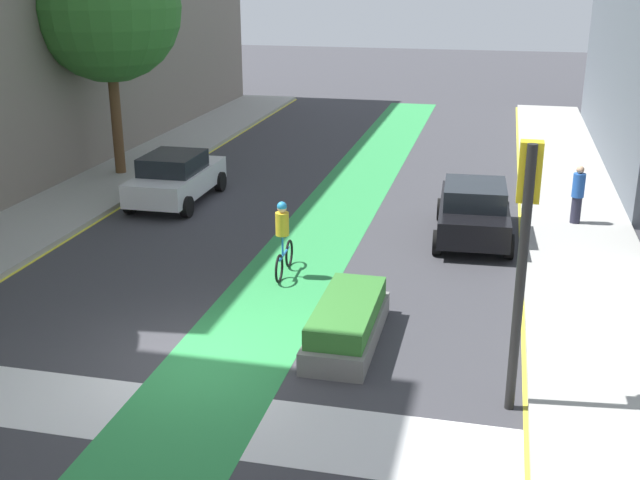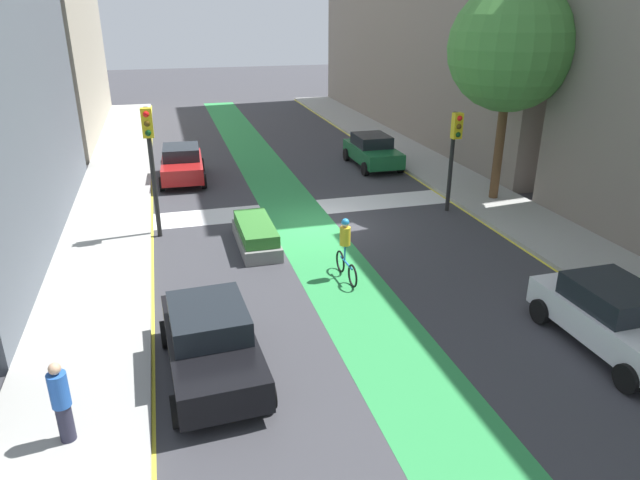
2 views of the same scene
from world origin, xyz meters
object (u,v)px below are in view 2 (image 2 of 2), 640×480
car_green_left_near (372,151)px  car_red_right_near (182,163)px  car_white_left_far (615,317)px  cyclist_in_lane (346,248)px  street_tree_near (511,48)px  median_planter (256,235)px  pedestrian_sidewalk_right_a (61,402)px  traffic_signal_near_left (454,143)px  traffic_signal_near_right (150,149)px  car_black_right_far (211,341)px

car_green_left_near → car_red_right_near: (9.33, 0.05, 0.00)m
car_white_left_far → cyclist_in_lane: (4.92, -5.22, 0.17)m
cyclist_in_lane → street_tree_near: bearing=-146.9°
median_planter → car_green_left_near: bearing=-130.0°
car_green_left_near → car_white_left_far: same height
car_white_left_far → cyclist_in_lane: 7.17m
street_tree_near → median_planter: bearing=12.2°
pedestrian_sidewalk_right_a → car_green_left_near: bearing=-125.4°
street_tree_near → traffic_signal_near_left: bearing=17.2°
traffic_signal_near_right → pedestrian_sidewalk_right_a: 10.53m
traffic_signal_near_right → traffic_signal_near_left: size_ratio=1.16×
traffic_signal_near_right → car_white_left_far: traffic_signal_near_right is taller
median_planter → car_red_right_near: bearing=-77.2°
traffic_signal_near_right → car_red_right_near: size_ratio=1.05×
car_black_right_far → car_white_left_far: (-9.18, 1.45, 0.00)m
traffic_signal_near_right → median_planter: 4.49m
car_white_left_far → street_tree_near: bearing=-107.1°
car_black_right_far → cyclist_in_lane: 5.69m
car_red_right_near → median_planter: size_ratio=1.33×
traffic_signal_near_right → cyclist_in_lane: size_ratio=2.42×
car_white_left_far → street_tree_near: (-3.24, -10.54, 5.24)m
traffic_signal_near_left → car_green_left_near: bearing=-85.8°
cyclist_in_lane → car_black_right_far: bearing=41.5°
traffic_signal_near_right → cyclist_in_lane: bearing=137.8°
street_tree_near → car_green_left_near: bearing=-65.6°
traffic_signal_near_left → car_white_left_far: bearing=85.2°
traffic_signal_near_right → traffic_signal_near_left: bearing=178.9°
traffic_signal_near_left → median_planter: traffic_signal_near_left is taller
traffic_signal_near_left → car_red_right_near: 12.37m
car_red_right_near → cyclist_in_lane: size_ratio=2.30×
car_red_right_near → cyclist_in_lane: 12.50m
car_white_left_far → traffic_signal_near_left: bearing=-94.8°
traffic_signal_near_left → car_black_right_far: 13.16m
cyclist_in_lane → traffic_signal_near_right: bearing=-42.2°
car_green_left_near → car_white_left_far: 17.07m
car_red_right_near → car_white_left_far: (-9.04, 17.02, 0.00)m
car_black_right_far → pedestrian_sidewalk_right_a: bearing=29.9°
car_white_left_far → median_planter: (7.07, -8.31, -0.40)m
traffic_signal_near_right → median_planter: (-3.13, 1.70, -2.74)m
car_green_left_near → median_planter: size_ratio=1.31×
car_black_right_far → car_red_right_near: size_ratio=1.00×
traffic_signal_near_right → street_tree_near: bearing=-177.7°
car_green_left_near → traffic_signal_near_right: bearing=34.0°
traffic_signal_near_right → car_black_right_far: traffic_signal_near_right is taller
traffic_signal_near_left → pedestrian_sidewalk_right_a: size_ratio=2.36×
car_white_left_far → car_black_right_far: bearing=-9.0°
traffic_signal_near_left → car_red_right_near: bearing=-36.2°
traffic_signal_near_left → car_red_right_near: traffic_signal_near_left is taller
pedestrian_sidewalk_right_a → car_red_right_near: bearing=-99.6°
traffic_signal_near_right → pedestrian_sidewalk_right_a: bearing=80.2°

